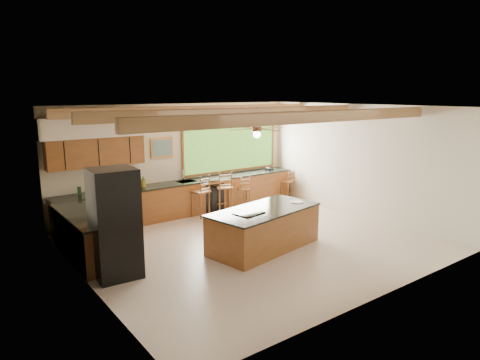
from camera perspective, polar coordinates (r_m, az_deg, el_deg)
ground at (r=9.63m, az=1.68°, el=-8.41°), size 7.20×7.20×0.00m
room_shell at (r=9.53m, az=-1.48°, el=5.09°), size 7.27×6.54×3.02m
counter_run at (r=11.12m, az=-9.74°, el=-3.32°), size 7.12×3.10×1.22m
island at (r=9.22m, az=3.22°, el=-6.46°), size 2.67×1.59×0.89m
refrigerator at (r=7.99m, az=-16.35°, el=-5.58°), size 0.82×0.80×2.00m
bar_stool_a at (r=11.80m, az=-1.95°, el=-1.08°), size 0.55×0.55×1.19m
bar_stool_b at (r=11.40m, az=-5.15°, el=-1.67°), size 0.50×0.50×1.16m
bar_stool_c at (r=12.23m, az=0.65°, el=-1.28°), size 0.44×0.44×0.96m
bar_stool_d at (r=13.30m, az=6.50°, el=-0.27°), size 0.39×0.39×0.97m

